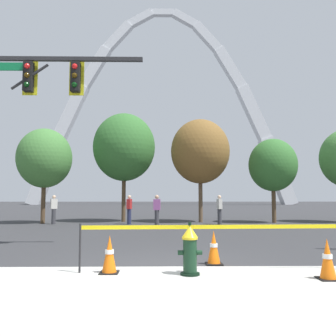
# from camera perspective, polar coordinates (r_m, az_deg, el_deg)

# --- Properties ---
(ground_plane) EXTENTS (240.00, 240.00, 0.00)m
(ground_plane) POSITION_cam_1_polar(r_m,az_deg,el_deg) (7.48, -0.44, -16.06)
(ground_plane) COLOR #333335
(fire_hydrant) EXTENTS (0.46, 0.48, 0.99)m
(fire_hydrant) POSITION_cam_1_polar(r_m,az_deg,el_deg) (6.81, 3.58, -13.18)
(fire_hydrant) COLOR black
(fire_hydrant) RESTS_ON ground
(caution_tape_barrier) EXTENTS (5.24, 0.27, 0.95)m
(caution_tape_barrier) POSITION_cam_1_polar(r_m,az_deg,el_deg) (7.17, 7.22, -11.21)
(caution_tape_barrier) COLOR #232326
(caution_tape_barrier) RESTS_ON ground
(traffic_cone_by_hydrant) EXTENTS (0.36, 0.36, 0.73)m
(traffic_cone_by_hydrant) POSITION_cam_1_polar(r_m,az_deg,el_deg) (7.94, 7.45, -12.74)
(traffic_cone_by_hydrant) COLOR black
(traffic_cone_by_hydrant) RESTS_ON ground
(traffic_cone_mid_sidewalk) EXTENTS (0.36, 0.36, 0.73)m
(traffic_cone_mid_sidewalk) POSITION_cam_1_polar(r_m,az_deg,el_deg) (7.06, -9.49, -13.72)
(traffic_cone_mid_sidewalk) COLOR black
(traffic_cone_mid_sidewalk) RESTS_ON ground
(traffic_cone_curb_edge) EXTENTS (0.36, 0.36, 0.73)m
(traffic_cone_curb_edge) POSITION_cam_1_polar(r_m,az_deg,el_deg) (7.05, 24.50, -13.37)
(traffic_cone_curb_edge) COLOR black
(traffic_cone_curb_edge) RESTS_ON ground
(traffic_signal_gantry) EXTENTS (5.02, 0.44, 6.00)m
(traffic_signal_gantry) POSITION_cam_1_polar(r_m,az_deg,el_deg) (11.40, -23.12, 8.82)
(traffic_signal_gantry) COLOR #232326
(traffic_signal_gantry) RESTS_ON ground
(monument_arch) EXTENTS (56.09, 2.72, 42.93)m
(monument_arch) POSITION_cam_1_polar(r_m,az_deg,el_deg) (75.59, -0.88, 8.63)
(monument_arch) COLOR silver
(monument_arch) RESTS_ON ground
(tree_far_left) EXTENTS (3.10, 3.10, 5.42)m
(tree_far_left) POSITION_cam_1_polar(r_m,az_deg,el_deg) (21.33, -19.43, 1.50)
(tree_far_left) COLOR brown
(tree_far_left) RESTS_ON ground
(tree_left_mid) EXTENTS (3.79, 3.79, 6.64)m
(tree_left_mid) POSITION_cam_1_polar(r_m,az_deg,el_deg) (21.80, -7.13, 3.35)
(tree_left_mid) COLOR brown
(tree_left_mid) RESTS_ON ground
(tree_center_left) EXTENTS (3.53, 3.53, 6.18)m
(tree_center_left) POSITION_cam_1_polar(r_m,az_deg,el_deg) (21.27, 5.25, 2.68)
(tree_center_left) COLOR brown
(tree_center_left) RESTS_ON ground
(tree_center_right) EXTENTS (2.81, 2.81, 4.92)m
(tree_center_right) POSITION_cam_1_polar(r_m,az_deg,el_deg) (21.52, 16.67, 0.45)
(tree_center_right) COLOR brown
(tree_center_right) RESTS_ON ground
(pedestrian_walking_left) EXTENTS (0.28, 0.38, 1.59)m
(pedestrian_walking_left) POSITION_cam_1_polar(r_m,az_deg,el_deg) (19.38, -6.32, -6.69)
(pedestrian_walking_left) COLOR #232847
(pedestrian_walking_left) RESTS_ON ground
(pedestrian_standing_center) EXTENTS (0.36, 0.23, 1.59)m
(pedestrian_standing_center) POSITION_cam_1_polar(r_m,az_deg,el_deg) (17.61, -1.82, -6.91)
(pedestrian_standing_center) COLOR #38383D
(pedestrian_standing_center) RESTS_ON ground
(pedestrian_walking_right) EXTENTS (0.27, 0.38, 1.59)m
(pedestrian_walking_right) POSITION_cam_1_polar(r_m,az_deg,el_deg) (19.28, 8.37, -6.68)
(pedestrian_walking_right) COLOR #38383D
(pedestrian_walking_right) RESTS_ON ground
(pedestrian_near_trees) EXTENTS (0.39, 0.35, 1.59)m
(pedestrian_near_trees) POSITION_cam_1_polar(r_m,az_deg,el_deg) (20.44, -18.07, -6.39)
(pedestrian_near_trees) COLOR #38383D
(pedestrian_near_trees) RESTS_ON ground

